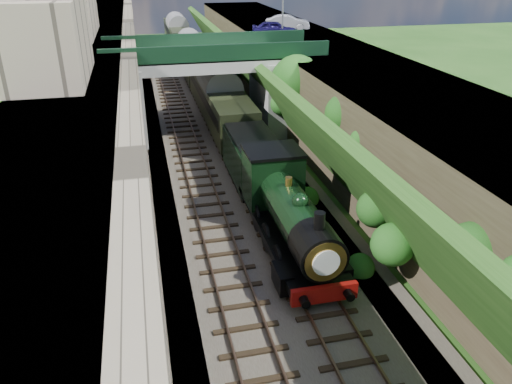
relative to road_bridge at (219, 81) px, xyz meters
name	(u,v)px	position (x,y,z in m)	size (l,w,h in m)	color
ground	(303,337)	(-0.94, -24.00, -4.08)	(160.00, 160.00, 0.00)	#1E4714
trackbed	(217,149)	(-0.94, -4.00, -3.98)	(10.00, 90.00, 0.20)	#473F38
retaining_wall	(134,108)	(-6.44, -4.00, -0.58)	(1.00, 90.00, 7.00)	#756B56
street_plateau_left	(80,112)	(-9.94, -4.00, -0.58)	(6.00, 90.00, 7.00)	#262628
street_plateau_right	(343,100)	(8.56, -4.00, -0.95)	(8.00, 90.00, 6.25)	#262628
embankment_slope	(292,119)	(3.98, -6.04, -1.44)	(4.88, 90.00, 6.48)	#1E4714
track_left	(189,150)	(-2.94, -4.00, -3.83)	(2.50, 90.00, 0.20)	black
track_right	(233,146)	(0.26, -4.00, -3.83)	(2.50, 90.00, 0.20)	black
road_bridge	(219,81)	(0.00, 0.00, 0.00)	(16.00, 6.40, 7.25)	gray
building_near	(43,39)	(-10.44, -10.00, 4.92)	(4.00, 8.00, 4.00)	gray
tree	(297,82)	(4.97, -3.97, 0.57)	(3.60, 3.80, 6.60)	black
car_blue	(274,29)	(6.06, 6.52, 2.84)	(1.58, 3.92, 1.34)	#18114B
car_silver	(288,22)	(8.38, 10.25, 2.86)	(1.46, 4.19, 1.38)	#ADADB2
locomotive	(289,214)	(0.26, -17.94, -2.18)	(3.10, 10.23, 3.83)	black
tender	(254,162)	(0.26, -10.57, -2.46)	(2.70, 6.00, 3.05)	black
coach_front	(219,100)	(0.26, 2.03, -2.03)	(2.90, 18.00, 3.70)	black
coach_middle	(193,58)	(0.26, 20.83, -2.03)	(2.90, 18.00, 3.70)	black
coach_rear	(178,35)	(0.26, 39.63, -2.03)	(2.90, 18.00, 3.70)	black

